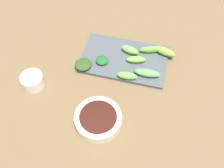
# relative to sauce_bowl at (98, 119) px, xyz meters

# --- Properties ---
(tabletop) EXTENTS (2.10, 2.10, 0.02)m
(tabletop) POSITION_rel_sauce_bowl_xyz_m (0.13, -0.02, -0.03)
(tabletop) COLOR brown
(tabletop) RESTS_ON ground
(sauce_bowl) EXTENTS (0.15, 0.15, 0.04)m
(sauce_bowl) POSITION_rel_sauce_bowl_xyz_m (0.00, 0.00, 0.00)
(sauce_bowl) COLOR silver
(sauce_bowl) RESTS_ON tabletop
(serving_plate) EXTENTS (0.19, 0.31, 0.01)m
(serving_plate) POSITION_rel_sauce_bowl_xyz_m (0.26, -0.02, -0.01)
(serving_plate) COLOR #444A54
(serving_plate) RESTS_ON tabletop
(broccoli_stalk_0) EXTENTS (0.04, 0.08, 0.03)m
(broccoli_stalk_0) POSITION_rel_sauce_bowl_xyz_m (0.32, -0.11, 0.01)
(broccoli_stalk_0) COLOR #5FB23D
(broccoli_stalk_0) RESTS_ON serving_plate
(broccoli_stalk_1) EXTENTS (0.03, 0.07, 0.03)m
(broccoli_stalk_1) POSITION_rel_sauce_bowl_xyz_m (0.18, -0.05, 0.00)
(broccoli_stalk_1) COLOR #65B24A
(broccoli_stalk_1) RESTS_ON serving_plate
(broccoli_stalk_2) EXTENTS (0.05, 0.08, 0.03)m
(broccoli_stalk_2) POSITION_rel_sauce_bowl_xyz_m (0.32, -0.16, 0.01)
(broccoli_stalk_2) COLOR #76AC3F
(broccoli_stalk_2) RESTS_ON serving_plate
(broccoli_leafy_3) EXTENTS (0.07, 0.07, 0.02)m
(broccoli_leafy_3) POSITION_rel_sauce_bowl_xyz_m (0.19, 0.11, 0.00)
(broccoli_leafy_3) COLOR #2A471C
(broccoli_leafy_3) RESTS_ON serving_plate
(broccoli_stalk_4) EXTENTS (0.04, 0.07, 0.03)m
(broccoli_stalk_4) POSITION_rel_sauce_bowl_xyz_m (0.30, -0.04, 0.01)
(broccoli_stalk_4) COLOR #6EBA51
(broccoli_stalk_4) RESTS_ON serving_plate
(broccoli_stalk_5) EXTENTS (0.04, 0.07, 0.02)m
(broccoli_stalk_5) POSITION_rel_sauce_bowl_xyz_m (0.26, -0.07, 0.00)
(broccoli_stalk_5) COLOR #76B046
(broccoli_stalk_5) RESTS_ON serving_plate
(broccoli_leafy_6) EXTENTS (0.04, 0.05, 0.02)m
(broccoli_leafy_6) POSITION_rel_sauce_bowl_xyz_m (0.23, 0.05, 0.00)
(broccoli_leafy_6) COLOR #1A582B
(broccoli_leafy_6) RESTS_ON serving_plate
(broccoli_stalk_7) EXTENTS (0.03, 0.09, 0.03)m
(broccoli_stalk_7) POSITION_rel_sauce_bowl_xyz_m (0.21, -0.12, 0.00)
(broccoli_stalk_7) COLOR #5C9F59
(broccoli_stalk_7) RESTS_ON serving_plate
(tea_cup) EXTENTS (0.07, 0.07, 0.05)m
(tea_cup) POSITION_rel_sauce_bowl_xyz_m (0.08, 0.25, 0.00)
(tea_cup) COLOR white
(tea_cup) RESTS_ON tabletop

